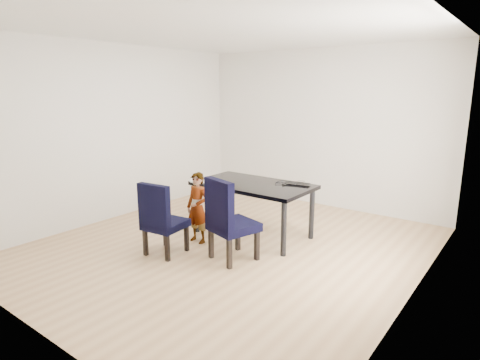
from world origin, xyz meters
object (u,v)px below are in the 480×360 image
Objects in this scene: child at (198,208)px; plate at (199,181)px; dining_table at (253,209)px; laptop at (299,183)px; chair_right at (234,219)px; chair_left at (165,218)px.

plate is (-0.24, 0.30, 0.28)m from child.
plate is (-0.68, -0.35, 0.38)m from dining_table.
laptop reaches higher than dining_table.
plate is at bearing 21.78° from laptop.
laptop is at bearing 46.37° from child.
chair_right is at bearing -70.36° from dining_table.
dining_table is at bearing 56.10° from child.
chair_right reaches higher than plate.
chair_left is 2.85× the size of laptop.
chair_left reaches higher than laptop.
chair_left is 0.97× the size of child.
chair_right is 1.06× the size of child.
chair_left is 0.87m from chair_right.
chair_left is 0.53m from child.
chair_right is (0.29, -0.81, 0.13)m from dining_table.
child is (-0.73, 0.16, -0.03)m from chair_right.
child reaches higher than laptop.
plate is 0.86× the size of laptop.
child is 3.40× the size of plate.
child reaches higher than chair_left.
laptop is (1.02, 1.53, 0.30)m from chair_left.
dining_table is 1.68× the size of child.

